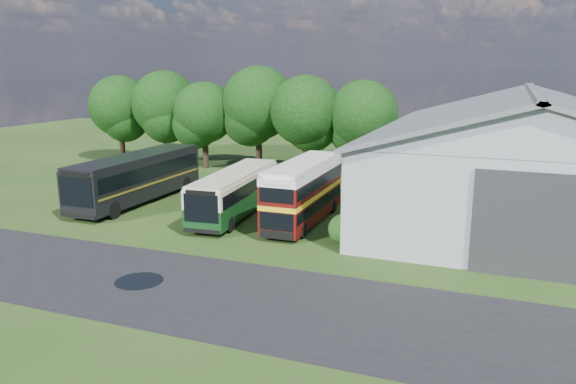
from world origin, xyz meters
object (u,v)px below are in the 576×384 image
at_px(storage_shed, 528,152).
at_px(bus_green_single, 235,192).
at_px(bus_dark_single, 137,177).
at_px(bus_maroon_double, 303,193).

relative_size(storage_shed, bus_green_single, 2.31).
bearing_deg(storage_shed, bus_dark_single, -166.34).
xyz_separation_m(storage_shed, bus_maroon_double, (-12.81, -7.06, -2.23)).
xyz_separation_m(storage_shed, bus_dark_single, (-25.75, -6.26, -2.35)).
xyz_separation_m(bus_green_single, bus_maroon_double, (4.75, -0.06, 0.39)).
bearing_deg(bus_maroon_double, bus_green_single, 178.65).
bearing_deg(bus_dark_single, bus_maroon_double, -3.52).
relative_size(bus_maroon_double, bus_dark_single, 0.73).
distance_m(storage_shed, bus_dark_single, 26.60).
height_order(storage_shed, bus_green_single, storage_shed).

